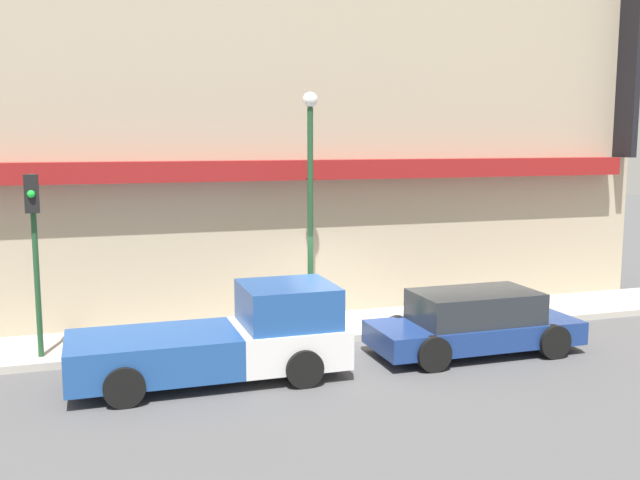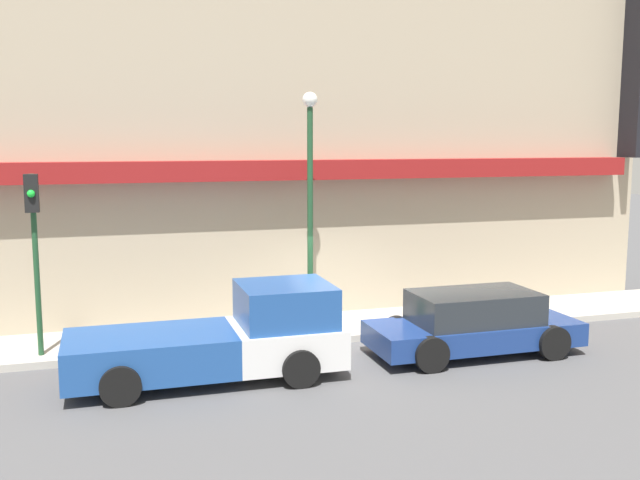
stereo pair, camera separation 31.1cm
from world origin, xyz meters
The scene contains 8 objects.
ground_plane centered at (0.00, 0.00, 0.00)m, with size 80.00×80.00×0.00m, color #4C4C4F.
sidewalk centered at (0.00, 1.20, 0.08)m, with size 36.00×2.41×0.17m.
building centered at (0.02, 3.89, 5.15)m, with size 19.80×3.80×10.76m.
pickup_truck centered at (-3.24, -1.64, 0.82)m, with size 5.48×2.22×1.87m.
parked_car centered at (2.38, -1.64, 0.71)m, with size 4.75×2.04×1.43m.
fire_hydrant centered at (-0.15, 0.67, 0.47)m, with size 0.22×0.22×0.60m.
street_lamp centered at (-0.76, 0.77, 3.74)m, with size 0.36×0.36×5.75m.
traffic_light centered at (-6.92, 0.45, 2.86)m, with size 0.28×0.42×3.93m.
Camera 2 is at (-5.48, -15.57, 4.80)m, focal length 40.00 mm.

